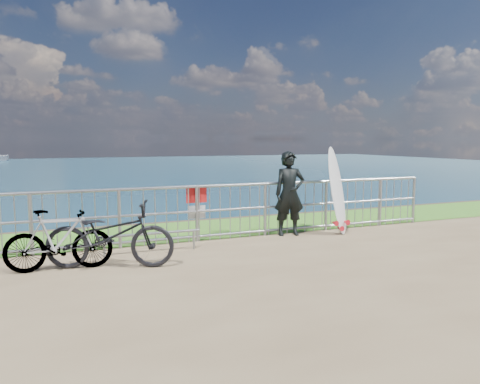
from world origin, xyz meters
name	(u,v)px	position (x,y,z in m)	size (l,w,h in m)	color
grass_strip	(204,229)	(0.00, 2.70, 0.01)	(120.00, 120.00, 0.00)	#387921
railing	(221,211)	(0.01, 1.60, 0.58)	(10.06, 0.10, 1.13)	#95989D
surfer	(289,194)	(1.49, 1.44, 0.89)	(0.65, 0.42, 1.77)	black
surfboard	(337,194)	(2.51, 1.18, 0.87)	(0.64, 0.61, 1.89)	silver
bicycle_near	(110,235)	(-2.34, 0.29, 0.53)	(0.70, 2.00, 1.05)	black
bicycle_far	(59,240)	(-3.09, 0.43, 0.48)	(0.45, 1.60, 0.96)	black
bike_rack	(151,236)	(-1.55, 1.00, 0.31)	(1.81, 0.05, 0.38)	#95989D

